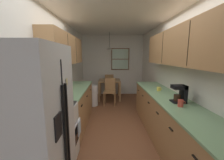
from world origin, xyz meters
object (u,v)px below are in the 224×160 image
(storage_canister, at_px, (64,92))
(dining_table, at_px, (110,83))
(mug_spare, at_px, (181,103))
(coffee_maker, at_px, (180,93))
(trash_bin, at_px, (93,96))
(microwave_over_range, at_px, (41,59))
(dining_chair_near, at_px, (110,90))
(stove_range, at_px, (54,135))
(table_serving_bowl, at_px, (112,79))
(dining_chair_far, at_px, (109,83))
(refrigerator, at_px, (29,135))
(mug_by_coffeemaker, at_px, (159,89))

(storage_canister, bearing_deg, dining_table, 73.25)
(storage_canister, bearing_deg, mug_spare, -14.92)
(dining_table, relative_size, coffee_maker, 2.83)
(trash_bin, height_order, mug_spare, mug_spare)
(microwave_over_range, height_order, dining_chair_near, microwave_over_range)
(dining_table, distance_m, storage_canister, 3.01)
(dining_chair_near, bearing_deg, dining_table, 91.16)
(stove_range, relative_size, microwave_over_range, 1.82)
(coffee_maker, distance_m, mug_spare, 0.25)
(microwave_over_range, xyz_separation_m, table_serving_bowl, (1.07, 3.46, -0.85))
(dining_chair_far, bearing_deg, stove_range, -101.66)
(stove_range, bearing_deg, dining_chair_near, 72.75)
(mug_spare, bearing_deg, microwave_over_range, -178.98)
(refrigerator, xyz_separation_m, dining_table, (0.80, 4.14, -0.27))
(refrigerator, xyz_separation_m, table_serving_bowl, (0.90, 4.18, -0.11))
(dining_chair_far, xyz_separation_m, coffee_maker, (1.21, -3.80, 0.55))
(microwave_over_range, xyz_separation_m, storage_canister, (0.11, 0.56, -0.63))
(dining_table, bearing_deg, microwave_over_range, -105.82)
(storage_canister, xyz_separation_m, mug_by_coffeemaker, (1.97, 0.50, -0.06))
(mug_by_coffeemaker, bearing_deg, stove_range, -151.82)
(trash_bin, bearing_deg, mug_by_coffeemaker, -43.21)
(mug_by_coffeemaker, height_order, table_serving_bowl, mug_by_coffeemaker)
(dining_chair_far, height_order, table_serving_bowl, dining_chair_far)
(dining_chair_near, height_order, mug_spare, mug_spare)
(mug_spare, bearing_deg, table_serving_bowl, 106.26)
(trash_bin, relative_size, storage_canister, 3.32)
(refrigerator, bearing_deg, table_serving_bowl, 77.84)
(dining_chair_near, bearing_deg, trash_bin, -163.62)
(dining_chair_near, height_order, table_serving_bowl, dining_chair_near)
(dining_chair_far, distance_m, table_serving_bowl, 0.65)
(microwave_over_range, bearing_deg, dining_table, 74.18)
(stove_range, bearing_deg, table_serving_bowl, 74.60)
(dining_chair_far, distance_m, mug_spare, 4.19)
(refrigerator, distance_m, dining_chair_near, 3.63)
(dining_chair_near, distance_m, mug_by_coffeemaker, 2.11)
(storage_canister, xyz_separation_m, coffee_maker, (2.05, -0.31, 0.05))
(storage_canister, height_order, mug_by_coffeemaker, storage_canister)
(dining_table, height_order, table_serving_bowl, table_serving_bowl)
(dining_chair_near, bearing_deg, coffee_maker, -65.26)
(refrigerator, bearing_deg, microwave_over_range, 103.05)
(coffee_maker, distance_m, table_serving_bowl, 3.41)
(dining_chair_near, height_order, trash_bin, dining_chair_near)
(trash_bin, relative_size, coffee_maker, 2.38)
(storage_canister, bearing_deg, dining_chair_near, 68.66)
(trash_bin, height_order, coffee_maker, coffee_maker)
(refrigerator, height_order, dining_chair_far, refrigerator)
(microwave_over_range, distance_m, storage_canister, 0.85)
(dining_table, height_order, mug_by_coffeemaker, mug_by_coffeemaker)
(mug_spare, height_order, table_serving_bowl, mug_spare)
(microwave_over_range, bearing_deg, refrigerator, -76.95)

